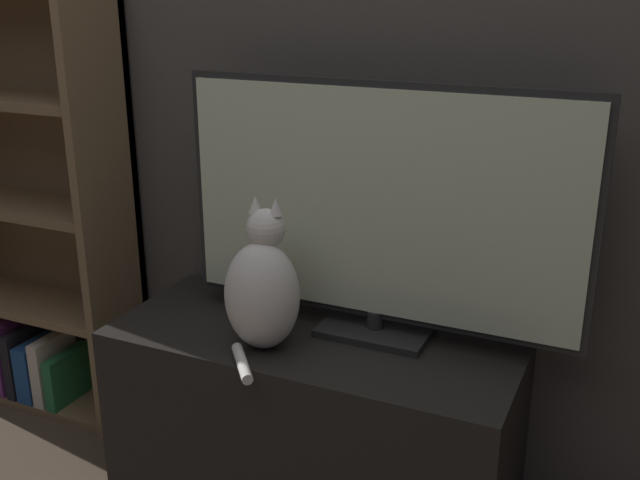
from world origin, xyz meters
The scene contains 5 objects.
wall_back centered at (0.00, 1.22, 1.30)m, with size 4.80×0.05×2.60m.
tv_stand centered at (0.00, 0.94, 0.26)m, with size 1.12×0.48×0.52m.
tv centered at (0.15, 1.03, 0.87)m, with size 1.10×0.18×0.69m.
cat centered at (-0.10, 0.84, 0.68)m, with size 0.21×0.30×0.40m.
bookshelf centered at (-1.12, 1.09, 0.64)m, with size 0.71×0.28×1.45m.
Camera 1 is at (0.78, -0.72, 1.44)m, focal length 42.00 mm.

